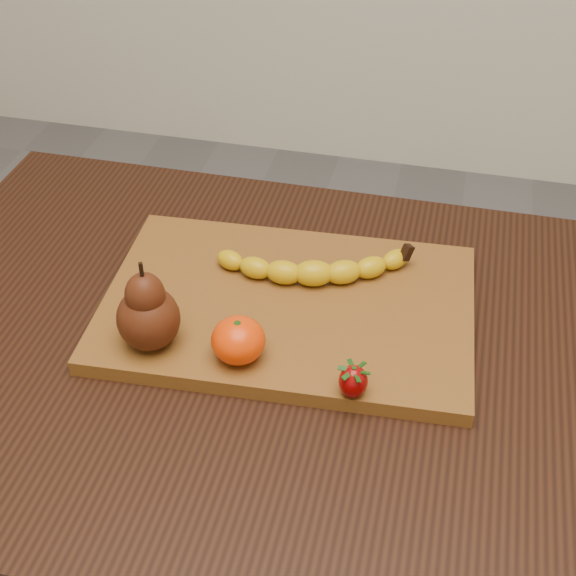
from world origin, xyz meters
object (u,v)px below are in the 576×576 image
(table, at_px, (277,399))
(cutting_board, at_px, (288,307))
(mandarin, at_px, (238,340))
(pear, at_px, (146,305))

(table, relative_size, cutting_board, 2.22)
(cutting_board, distance_m, mandarin, 0.12)
(table, bearing_deg, cutting_board, 88.98)
(cutting_board, bearing_deg, mandarin, -109.19)
(table, xyz_separation_m, mandarin, (-0.03, -0.05, 0.14))
(pear, bearing_deg, table, 20.93)
(mandarin, bearing_deg, table, 60.17)
(table, distance_m, mandarin, 0.16)
(mandarin, bearing_deg, cutting_board, 74.14)
(cutting_board, bearing_deg, table, -94.35)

